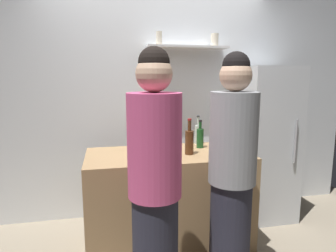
{
  "coord_description": "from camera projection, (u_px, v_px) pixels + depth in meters",
  "views": [
    {
      "loc": [
        -0.55,
        -2.04,
        1.57
      ],
      "look_at": [
        -0.01,
        0.49,
        1.14
      ],
      "focal_mm": 31.2,
      "sensor_mm": 36.0,
      "label": 1
    }
  ],
  "objects": [
    {
      "name": "back_wall_assembly",
      "position": [
        155.0,
        101.0,
        3.33
      ],
      "size": [
        4.8,
        0.32,
        2.6
      ],
      "color": "white",
      "rests_on": "ground"
    },
    {
      "name": "refrigerator",
      "position": [
        265.0,
        143.0,
        3.26
      ],
      "size": [
        0.58,
        0.61,
        1.68
      ],
      "color": "silver",
      "rests_on": "ground"
    },
    {
      "name": "counter",
      "position": [
        168.0,
        199.0,
        2.73
      ],
      "size": [
        1.47,
        0.72,
        0.89
      ],
      "primitive_type": "cube",
      "color": "#9E7A51",
      "rests_on": "ground"
    },
    {
      "name": "baking_pan",
      "position": [
        148.0,
        151.0,
        2.62
      ],
      "size": [
        0.34,
        0.24,
        0.05
      ],
      "primitive_type": "cube",
      "color": "gray",
      "rests_on": "counter"
    },
    {
      "name": "utensil_holder",
      "position": [
        216.0,
        138.0,
        3.03
      ],
      "size": [
        0.11,
        0.11,
        0.22
      ],
      "color": "#B2B2B7",
      "rests_on": "counter"
    },
    {
      "name": "wine_bottle_green_glass",
      "position": [
        200.0,
        137.0,
        2.85
      ],
      "size": [
        0.07,
        0.07,
        0.27
      ],
      "color": "#19471E",
      "rests_on": "counter"
    },
    {
      "name": "wine_bottle_pale_glass",
      "position": [
        198.0,
        134.0,
        3.01
      ],
      "size": [
        0.07,
        0.07,
        0.3
      ],
      "color": "#B2BFB2",
      "rests_on": "counter"
    },
    {
      "name": "wine_bottle_amber_glass",
      "position": [
        189.0,
        141.0,
        2.6
      ],
      "size": [
        0.08,
        0.08,
        0.32
      ],
      "color": "#472814",
      "rests_on": "counter"
    },
    {
      "name": "water_bottle_plastic",
      "position": [
        234.0,
        137.0,
        2.77
      ],
      "size": [
        0.08,
        0.08,
        0.27
      ],
      "color": "silver",
      "rests_on": "counter"
    },
    {
      "name": "person_grey_hoodie",
      "position": [
        232.0,
        176.0,
        2.1
      ],
      "size": [
        0.34,
        0.34,
        1.74
      ],
      "rotation": [
        0.0,
        0.0,
        1.46
      ],
      "color": "#262633",
      "rests_on": "ground"
    },
    {
      "name": "person_pink_top",
      "position": [
        155.0,
        188.0,
        1.85
      ],
      "size": [
        0.34,
        0.34,
        1.75
      ],
      "rotation": [
        0.0,
        0.0,
        4.61
      ],
      "color": "#262633",
      "rests_on": "ground"
    }
  ]
}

